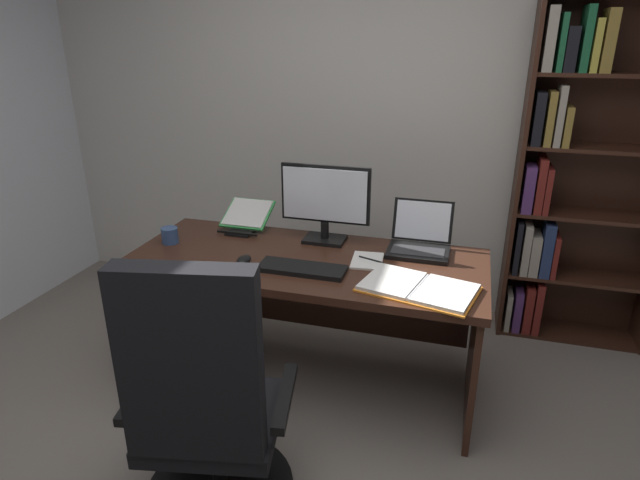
# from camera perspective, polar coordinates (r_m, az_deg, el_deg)

# --- Properties ---
(wall_back) EXTENTS (5.29, 0.12, 2.73)m
(wall_back) POSITION_cam_1_polar(r_m,az_deg,el_deg) (3.56, 6.83, 14.35)
(wall_back) COLOR beige
(wall_back) RESTS_ON ground
(desk) EXTENTS (1.79, 0.76, 0.73)m
(desk) POSITION_cam_1_polar(r_m,az_deg,el_deg) (2.84, -1.01, -4.92)
(desk) COLOR #381E14
(desk) RESTS_ON ground
(bookshelf) EXTENTS (0.84, 0.28, 1.99)m
(bookshelf) POSITION_cam_1_polar(r_m,az_deg,el_deg) (3.42, 25.50, 5.82)
(bookshelf) COLOR #381E14
(bookshelf) RESTS_ON ground
(office_chair) EXTENTS (0.67, 0.60, 1.13)m
(office_chair) POSITION_cam_1_polar(r_m,az_deg,el_deg) (2.11, -12.09, -18.00)
(office_chair) COLOR black
(office_chair) RESTS_ON ground
(monitor) EXTENTS (0.48, 0.16, 0.42)m
(monitor) POSITION_cam_1_polar(r_m,az_deg,el_deg) (2.83, 0.55, 3.91)
(monitor) COLOR black
(monitor) RESTS_ON desk
(laptop) EXTENTS (0.31, 0.30, 0.24)m
(laptop) POSITION_cam_1_polar(r_m,az_deg,el_deg) (2.81, 10.62, -0.12)
(laptop) COLOR black
(laptop) RESTS_ON desk
(keyboard) EXTENTS (0.42, 0.15, 0.02)m
(keyboard) POSITION_cam_1_polar(r_m,az_deg,el_deg) (2.54, -1.94, -3.08)
(keyboard) COLOR black
(keyboard) RESTS_ON desk
(computer_mouse) EXTENTS (0.06, 0.10, 0.04)m
(computer_mouse) POSITION_cam_1_polar(r_m,az_deg,el_deg) (2.64, -8.16, -2.14)
(computer_mouse) COLOR black
(computer_mouse) RESTS_ON desk
(reading_stand_with_book) EXTENTS (0.27, 0.29, 0.14)m
(reading_stand_with_book) POSITION_cam_1_polar(r_m,az_deg,el_deg) (3.10, -7.89, 2.50)
(reading_stand_with_book) COLOR black
(reading_stand_with_book) RESTS_ON desk
(open_binder) EXTENTS (0.55, 0.41, 0.02)m
(open_binder) POSITION_cam_1_polar(r_m,az_deg,el_deg) (2.40, 10.46, -5.04)
(open_binder) COLOR orange
(open_binder) RESTS_ON desk
(notepad) EXTENTS (0.17, 0.22, 0.01)m
(notepad) POSITION_cam_1_polar(r_m,az_deg,el_deg) (2.65, 5.08, -2.22)
(notepad) COLOR silver
(notepad) RESTS_ON desk
(pen) EXTENTS (0.13, 0.06, 0.01)m
(pen) POSITION_cam_1_polar(r_m,az_deg,el_deg) (2.64, 5.51, -2.09)
(pen) COLOR black
(pen) RESTS_ON notepad
(coffee_mug) EXTENTS (0.09, 0.09, 0.09)m
(coffee_mug) POSITION_cam_1_polar(r_m,az_deg,el_deg) (2.97, -15.77, 0.48)
(coffee_mug) COLOR #334C7A
(coffee_mug) RESTS_ON desk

